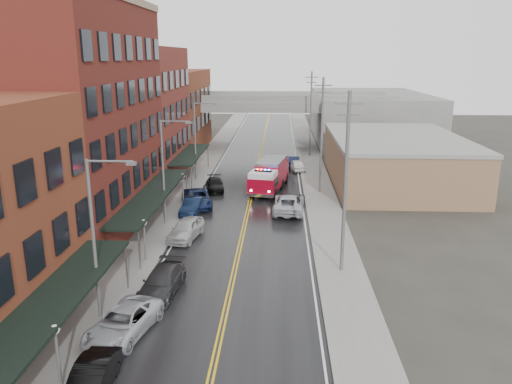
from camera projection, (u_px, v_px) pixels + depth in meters
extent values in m
cube|color=black|center=(249.00, 206.00, 48.40)|extent=(11.00, 160.00, 0.02)
cube|color=slate|center=(174.00, 204.00, 48.74)|extent=(3.00, 160.00, 0.15)
cube|color=slate|center=(324.00, 206.00, 48.03)|extent=(3.00, 160.00, 0.15)
cube|color=gray|center=(191.00, 204.00, 48.66)|extent=(0.30, 160.00, 0.15)
cube|color=gray|center=(307.00, 206.00, 48.11)|extent=(0.30, 160.00, 0.15)
cube|color=#591C17|center=(77.00, 121.00, 39.93)|extent=(9.00, 20.00, 18.00)
cube|color=maroon|center=(139.00, 115.00, 57.19)|extent=(9.00, 15.00, 15.00)
cube|color=brown|center=(172.00, 112.00, 74.45)|extent=(9.00, 20.00, 12.00)
cube|color=#94734F|center=(395.00, 161.00, 56.61)|extent=(14.00, 22.00, 5.00)
cube|color=slate|center=(369.00, 117.00, 85.02)|extent=(18.00, 30.00, 8.00)
cube|color=black|center=(50.00, 304.00, 22.93)|extent=(2.60, 16.00, 0.18)
cylinder|color=slate|center=(127.00, 267.00, 30.59)|extent=(0.10, 0.10, 3.00)
cube|color=black|center=(153.00, 194.00, 41.23)|extent=(2.60, 18.00, 0.18)
cylinder|color=slate|center=(139.00, 250.00, 33.29)|extent=(0.10, 0.10, 3.00)
cylinder|color=slate|center=(187.00, 186.00, 49.86)|extent=(0.10, 0.10, 3.00)
cube|color=black|center=(190.00, 154.00, 58.10)|extent=(2.60, 13.00, 0.18)
cylinder|color=slate|center=(191.00, 179.00, 52.56)|extent=(0.10, 0.10, 3.00)
cylinder|color=slate|center=(208.00, 157.00, 64.31)|extent=(0.10, 0.10, 3.00)
cylinder|color=#59595B|center=(58.00, 361.00, 21.37)|extent=(0.14, 0.14, 2.80)
sphere|color=silver|center=(55.00, 330.00, 20.97)|extent=(0.44, 0.44, 0.44)
cylinder|color=#59595B|center=(145.00, 243.00, 34.86)|extent=(0.14, 0.14, 2.80)
sphere|color=silver|center=(144.00, 223.00, 34.46)|extent=(0.44, 0.44, 0.44)
cylinder|color=#59595B|center=(183.00, 191.00, 48.35)|extent=(0.14, 0.14, 2.80)
sphere|color=silver|center=(182.00, 176.00, 47.95)|extent=(0.44, 0.44, 0.44)
cylinder|color=#59595B|center=(94.00, 243.00, 26.35)|extent=(0.18, 0.18, 9.00)
cylinder|color=#59595B|center=(110.00, 161.00, 25.14)|extent=(2.40, 0.12, 0.12)
cube|color=#59595B|center=(131.00, 163.00, 25.11)|extent=(0.50, 0.22, 0.18)
cylinder|color=#59595B|center=(163.00, 174.00, 41.77)|extent=(0.18, 0.18, 9.00)
cylinder|color=#59595B|center=(175.00, 121.00, 40.55)|extent=(2.40, 0.12, 0.12)
cube|color=#59595B|center=(189.00, 123.00, 40.53)|extent=(0.50, 0.22, 0.18)
cylinder|color=#59595B|center=(195.00, 142.00, 57.18)|extent=(0.18, 0.18, 9.00)
cylinder|color=#59595B|center=(205.00, 103.00, 55.97)|extent=(2.40, 0.12, 0.12)
cube|color=#59595B|center=(214.00, 104.00, 55.94)|extent=(0.50, 0.22, 0.18)
cylinder|color=#59595B|center=(345.00, 185.00, 32.02)|extent=(0.24, 0.24, 12.00)
cube|color=#59595B|center=(349.00, 104.00, 30.66)|extent=(1.80, 0.12, 0.12)
cube|color=#59595B|center=(349.00, 115.00, 30.84)|extent=(1.40, 0.12, 0.12)
cylinder|color=#59595B|center=(322.00, 137.00, 51.30)|extent=(0.24, 0.24, 12.00)
cube|color=#59595B|center=(323.00, 85.00, 49.93)|extent=(1.80, 0.12, 0.12)
cube|color=#59595B|center=(323.00, 92.00, 50.11)|extent=(1.40, 0.12, 0.12)
cylinder|color=#59595B|center=(311.00, 115.00, 70.57)|extent=(0.24, 0.24, 12.00)
cube|color=#59595B|center=(312.00, 77.00, 69.20)|extent=(1.80, 0.12, 0.12)
cube|color=#59595B|center=(312.00, 82.00, 69.38)|extent=(1.40, 0.12, 0.12)
cube|color=slate|center=(262.00, 105.00, 77.46)|extent=(40.00, 10.00, 1.50)
cube|color=slate|center=(193.00, 128.00, 78.98)|extent=(1.60, 8.00, 6.00)
cube|color=slate|center=(332.00, 129.00, 77.92)|extent=(1.60, 8.00, 6.00)
cube|color=maroon|center=(272.00, 172.00, 54.80)|extent=(3.78, 6.37, 2.28)
cube|color=maroon|center=(263.00, 185.00, 50.92)|extent=(3.19, 3.28, 1.63)
cube|color=silver|center=(263.00, 174.00, 50.64)|extent=(3.02, 3.04, 0.54)
cube|color=black|center=(264.00, 181.00, 51.04)|extent=(3.01, 2.22, 0.87)
cube|color=slate|center=(272.00, 161.00, 54.46)|extent=(3.43, 5.89, 0.33)
cube|color=black|center=(263.00, 171.00, 50.54)|extent=(1.76, 0.62, 0.15)
sphere|color=#FF0C0C|center=(257.00, 170.00, 50.66)|extent=(0.22, 0.22, 0.22)
sphere|color=#1933FF|center=(269.00, 170.00, 50.38)|extent=(0.22, 0.22, 0.22)
cylinder|color=black|center=(252.00, 192.00, 51.31)|extent=(1.14, 0.58, 1.08)
cylinder|color=black|center=(274.00, 193.00, 50.76)|extent=(1.14, 0.58, 1.08)
cylinder|color=black|center=(260.00, 183.00, 54.86)|extent=(1.14, 0.58, 1.08)
cylinder|color=black|center=(281.00, 184.00, 54.32)|extent=(1.14, 0.58, 1.08)
cylinder|color=black|center=(265.00, 177.00, 57.40)|extent=(1.14, 0.58, 1.08)
cylinder|color=black|center=(286.00, 178.00, 56.86)|extent=(1.14, 0.58, 1.08)
imported|color=black|center=(91.00, 380.00, 21.25)|extent=(1.52, 4.25, 1.40)
imported|color=#B3B6BC|center=(123.00, 322.00, 25.75)|extent=(3.53, 5.66, 1.46)
imported|color=#28292B|center=(162.00, 282.00, 30.39)|extent=(2.43, 5.20, 1.47)
imported|color=#B7B7B7|center=(186.00, 229.00, 39.46)|extent=(2.69, 4.96, 1.60)
imported|color=black|center=(193.00, 206.00, 45.76)|extent=(1.84, 4.50, 1.45)
imported|color=#111C41|center=(197.00, 198.00, 48.04)|extent=(3.91, 6.10, 1.56)
imported|color=black|center=(215.00, 185.00, 53.65)|extent=(2.54, 4.83, 1.33)
imported|color=#B1B3B9|center=(289.00, 203.00, 46.27)|extent=(3.12, 6.14, 1.66)
imported|color=#232326|center=(294.00, 200.00, 47.97)|extent=(2.46, 4.84, 1.35)
imported|color=white|center=(296.00, 165.00, 63.06)|extent=(2.52, 4.43, 1.42)
imported|color=black|center=(293.00, 161.00, 65.14)|extent=(2.02, 4.62, 1.48)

